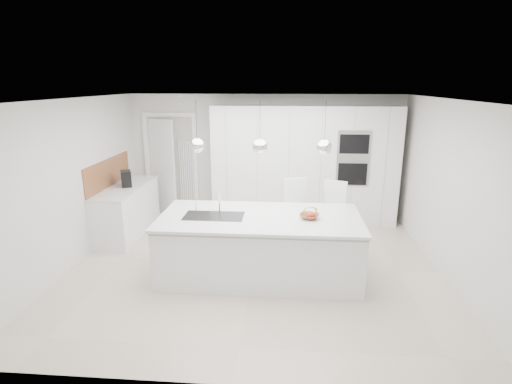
# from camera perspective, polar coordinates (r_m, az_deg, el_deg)

# --- Properties ---
(floor) EXTENTS (5.50, 5.50, 0.00)m
(floor) POSITION_cam_1_polar(r_m,az_deg,el_deg) (6.22, -0.22, -10.56)
(floor) COLOR beige
(floor) RESTS_ON ground
(wall_back) EXTENTS (5.50, 0.00, 5.50)m
(wall_back) POSITION_cam_1_polar(r_m,az_deg,el_deg) (8.22, 1.22, 5.08)
(wall_back) COLOR silver
(wall_back) RESTS_ON ground
(wall_left) EXTENTS (0.00, 5.00, 5.00)m
(wall_left) POSITION_cam_1_polar(r_m,az_deg,el_deg) (6.60, -24.77, 1.07)
(wall_left) COLOR silver
(wall_left) RESTS_ON ground
(ceiling) EXTENTS (5.50, 5.50, 0.00)m
(ceiling) POSITION_cam_1_polar(r_m,az_deg,el_deg) (5.60, -0.25, 13.11)
(ceiling) COLOR white
(ceiling) RESTS_ON wall_back
(tall_cabinets) EXTENTS (3.60, 0.60, 2.30)m
(tall_cabinets) POSITION_cam_1_polar(r_m,az_deg,el_deg) (7.94, 6.87, 3.87)
(tall_cabinets) COLOR white
(tall_cabinets) RESTS_ON floor
(oven_stack) EXTENTS (0.62, 0.04, 1.05)m
(oven_stack) POSITION_cam_1_polar(r_m,az_deg,el_deg) (7.69, 13.74, 4.68)
(oven_stack) COLOR #A5A5A8
(oven_stack) RESTS_ON tall_cabinets
(doorway_frame) EXTENTS (1.11, 0.08, 2.13)m
(doorway_frame) POSITION_cam_1_polar(r_m,az_deg,el_deg) (8.57, -11.96, 3.64)
(doorway_frame) COLOR white
(doorway_frame) RESTS_ON floor
(hallway_door) EXTENTS (0.76, 0.38, 2.00)m
(hallway_door) POSITION_cam_1_polar(r_m,az_deg,el_deg) (8.60, -13.65, 3.45)
(hallway_door) COLOR white
(hallway_door) RESTS_ON floor
(radiator) EXTENTS (0.32, 0.04, 1.40)m
(radiator) POSITION_cam_1_polar(r_m,az_deg,el_deg) (8.51, -9.85, 2.47)
(radiator) COLOR white
(radiator) RESTS_ON floor
(left_base_cabinets) EXTENTS (0.60, 1.80, 0.86)m
(left_base_cabinets) POSITION_cam_1_polar(r_m,az_deg,el_deg) (7.72, -17.90, -2.64)
(left_base_cabinets) COLOR white
(left_base_cabinets) RESTS_ON floor
(left_worktop) EXTENTS (0.62, 1.82, 0.04)m
(left_worktop) POSITION_cam_1_polar(r_m,az_deg,el_deg) (7.60, -18.18, 0.59)
(left_worktop) COLOR silver
(left_worktop) RESTS_ON left_base_cabinets
(oak_backsplash) EXTENTS (0.02, 1.80, 0.50)m
(oak_backsplash) POSITION_cam_1_polar(r_m,az_deg,el_deg) (7.66, -20.34, 2.58)
(oak_backsplash) COLOR brown
(oak_backsplash) RESTS_ON wall_left
(island_base) EXTENTS (2.80, 1.20, 0.86)m
(island_base) POSITION_cam_1_polar(r_m,az_deg,el_deg) (5.76, 0.53, -8.05)
(island_base) COLOR white
(island_base) RESTS_ON floor
(island_worktop) EXTENTS (2.84, 1.40, 0.04)m
(island_worktop) POSITION_cam_1_polar(r_m,az_deg,el_deg) (5.65, 0.57, -3.66)
(island_worktop) COLOR silver
(island_worktop) RESTS_ON island_base
(island_sink) EXTENTS (0.84, 0.44, 0.18)m
(island_sink) POSITION_cam_1_polar(r_m,az_deg,el_deg) (5.70, -6.02, -4.20)
(island_sink) COLOR #3F3F42
(island_sink) RESTS_ON island_worktop
(island_tap) EXTENTS (0.02, 0.02, 0.30)m
(island_tap) POSITION_cam_1_polar(r_m,az_deg,el_deg) (5.81, -5.24, -1.42)
(island_tap) COLOR white
(island_tap) RESTS_ON island_worktop
(pendant_left) EXTENTS (0.20, 0.20, 0.20)m
(pendant_left) POSITION_cam_1_polar(r_m,az_deg,el_deg) (5.47, -8.41, 6.58)
(pendant_left) COLOR white
(pendant_left) RESTS_ON ceiling
(pendant_mid) EXTENTS (0.20, 0.20, 0.20)m
(pendant_mid) POSITION_cam_1_polar(r_m,az_deg,el_deg) (5.35, 0.56, 6.54)
(pendant_mid) COLOR white
(pendant_mid) RESTS_ON ceiling
(pendant_right) EXTENTS (0.20, 0.20, 0.20)m
(pendant_right) POSITION_cam_1_polar(r_m,az_deg,el_deg) (5.36, 9.72, 6.34)
(pendant_right) COLOR white
(pendant_right) RESTS_ON ceiling
(fruit_bowl) EXTENTS (0.32, 0.32, 0.07)m
(fruit_bowl) POSITION_cam_1_polar(r_m,az_deg,el_deg) (5.58, 7.61, -3.45)
(fruit_bowl) COLOR brown
(fruit_bowl) RESTS_ON island_worktop
(espresso_machine) EXTENTS (0.27, 0.32, 0.29)m
(espresso_machine) POSITION_cam_1_polar(r_m,az_deg,el_deg) (7.58, -18.06, 1.84)
(espresso_machine) COLOR black
(espresso_machine) RESTS_ON left_worktop
(bar_stool_left) EXTENTS (0.54, 0.65, 1.21)m
(bar_stool_left) POSITION_cam_1_polar(r_m,az_deg,el_deg) (6.53, 5.50, -3.60)
(bar_stool_left) COLOR white
(bar_stool_left) RESTS_ON floor
(bar_stool_right) EXTENTS (0.55, 0.64, 1.18)m
(bar_stool_right) POSITION_cam_1_polar(r_m,az_deg,el_deg) (6.60, 11.26, -3.79)
(bar_stool_right) COLOR white
(bar_stool_right) RESTS_ON floor
(apple_a) EXTENTS (0.08, 0.08, 0.08)m
(apple_a) POSITION_cam_1_polar(r_m,az_deg,el_deg) (5.55, 8.04, -3.18)
(apple_a) COLOR #B32B1D
(apple_a) RESTS_ON fruit_bowl
(apple_b) EXTENTS (0.08, 0.08, 0.08)m
(apple_b) POSITION_cam_1_polar(r_m,az_deg,el_deg) (5.52, 8.14, -3.27)
(apple_b) COLOR #B32B1D
(apple_b) RESTS_ON fruit_bowl
(apple_c) EXTENTS (0.07, 0.07, 0.07)m
(apple_c) POSITION_cam_1_polar(r_m,az_deg,el_deg) (5.51, 7.59, -3.35)
(apple_c) COLOR #B32B1D
(apple_c) RESTS_ON fruit_bowl
(banana_bunch) EXTENTS (0.24, 0.17, 0.21)m
(banana_bunch) POSITION_cam_1_polar(r_m,az_deg,el_deg) (5.56, 7.75, -2.63)
(banana_bunch) COLOR gold
(banana_bunch) RESTS_ON fruit_bowl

